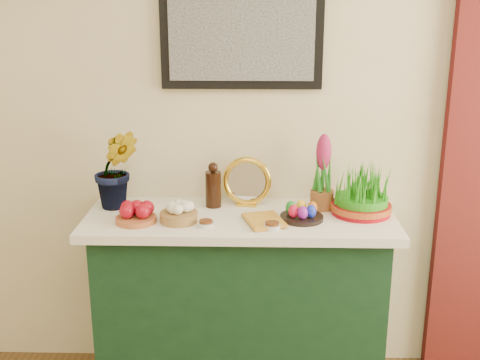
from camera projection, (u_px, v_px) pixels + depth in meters
The scene contains 14 objects.
room at pixel (377, 111), 0.68m from camera, with size 4.50×4.54×2.72m.
sideboard at pixel (240, 307), 2.86m from camera, with size 1.30×0.45×0.85m, color #14381D.
tablecloth at pixel (240, 219), 2.73m from camera, with size 1.40×0.55×0.04m, color white.
hyacinth_green at pixel (116, 156), 2.76m from camera, with size 0.25×0.21×0.49m, color #247E1E.
apple_bowl at pixel (136, 214), 2.63m from camera, with size 0.18×0.18×0.09m.
garlic_basket at pixel (179, 213), 2.63m from camera, with size 0.17×0.17×0.09m.
vinegar_cruet at pixel (213, 187), 2.81m from camera, with size 0.07×0.07×0.21m.
mirror at pixel (247, 182), 2.83m from camera, with size 0.24×0.08×0.23m.
book at pixel (247, 222), 2.60m from camera, with size 0.14×0.20×0.03m, color gold.
spice_dish_left at pixel (206, 224), 2.58m from camera, with size 0.07×0.07×0.03m.
spice_dish_right at pixel (272, 226), 2.56m from camera, with size 0.07×0.07×0.03m.
egg_plate at pixel (302, 213), 2.66m from camera, with size 0.21×0.21×0.08m.
hyacinth_pink at pixel (323, 176), 2.76m from camera, with size 0.11×0.11×0.36m.
wheatgrass_sabzeh at pixel (362, 193), 2.71m from camera, with size 0.28×0.28×0.22m.
Camera 1 is at (-0.08, -0.56, 1.82)m, focal length 45.00 mm.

